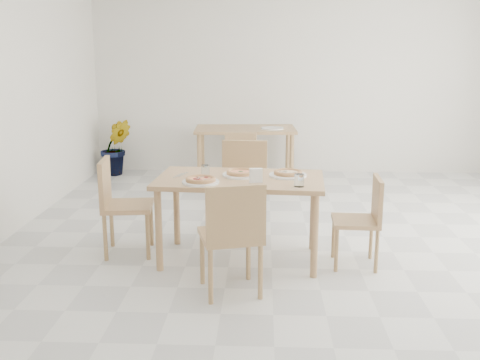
{
  "coord_description": "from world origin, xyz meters",
  "views": [
    {
      "loc": [
        -0.45,
        -4.97,
        1.84
      ],
      "look_at": [
        -0.66,
        -0.23,
        0.73
      ],
      "focal_mm": 42.0,
      "sensor_mm": 36.0,
      "label": 1
    }
  ],
  "objects_px": {
    "second_table": "(245,134)",
    "chair_back_s": "(242,158)",
    "chair_north": "(243,181)",
    "tumbler_b": "(299,180)",
    "potted_plant": "(116,147)",
    "chair_west": "(118,199)",
    "pizza_pepperoni": "(201,179)",
    "pizza_mushroom": "(288,173)",
    "chair_back_n": "(247,139)",
    "plate_margherita": "(241,175)",
    "main_table": "(240,187)",
    "plate_mushroom": "(288,175)",
    "napkin_holder": "(256,176)",
    "plate_empty": "(272,128)",
    "chair_south": "(233,231)",
    "chair_east": "(364,215)",
    "plate_pepperoni": "(201,182)",
    "pizza_margherita": "(241,172)",
    "tumbler_a": "(205,170)"
  },
  "relations": [
    {
      "from": "second_table",
      "to": "chair_back_s",
      "type": "height_order",
      "value": "chair_back_s"
    },
    {
      "from": "chair_north",
      "to": "tumbler_b",
      "type": "distance_m",
      "value": 1.22
    },
    {
      "from": "potted_plant",
      "to": "chair_west",
      "type": "bearing_deg",
      "value": -74.89
    },
    {
      "from": "pizza_pepperoni",
      "to": "potted_plant",
      "type": "distance_m",
      "value": 3.99
    },
    {
      "from": "pizza_mushroom",
      "to": "chair_back_n",
      "type": "relative_size",
      "value": 0.37
    },
    {
      "from": "chair_west",
      "to": "pizza_pepperoni",
      "type": "distance_m",
      "value": 0.9
    },
    {
      "from": "chair_back_s",
      "to": "potted_plant",
      "type": "distance_m",
      "value": 2.18
    },
    {
      "from": "plate_margherita",
      "to": "second_table",
      "type": "bearing_deg",
      "value": 91.23
    },
    {
      "from": "main_table",
      "to": "plate_mushroom",
      "type": "relative_size",
      "value": 4.52
    },
    {
      "from": "pizza_mushroom",
      "to": "napkin_holder",
      "type": "xyz_separation_m",
      "value": [
        -0.28,
        -0.29,
        0.03
      ]
    },
    {
      "from": "second_table",
      "to": "plate_empty",
      "type": "relative_size",
      "value": 4.59
    },
    {
      "from": "napkin_holder",
      "to": "chair_west",
      "type": "bearing_deg",
      "value": 155.31
    },
    {
      "from": "chair_south",
      "to": "plate_mushroom",
      "type": "bearing_deg",
      "value": -133.2
    },
    {
      "from": "chair_east",
      "to": "pizza_pepperoni",
      "type": "bearing_deg",
      "value": -82.46
    },
    {
      "from": "chair_south",
      "to": "plate_mushroom",
      "type": "height_order",
      "value": "chair_south"
    },
    {
      "from": "napkin_holder",
      "to": "chair_back_n",
      "type": "bearing_deg",
      "value": 83.0
    },
    {
      "from": "plate_mushroom",
      "to": "plate_pepperoni",
      "type": "relative_size",
      "value": 1.07
    },
    {
      "from": "plate_empty",
      "to": "pizza_margherita",
      "type": "bearing_deg",
      "value": -96.01
    },
    {
      "from": "plate_margherita",
      "to": "plate_empty",
      "type": "bearing_deg",
      "value": 83.99
    },
    {
      "from": "plate_mushroom",
      "to": "plate_pepperoni",
      "type": "height_order",
      "value": "same"
    },
    {
      "from": "chair_back_n",
      "to": "pizza_margherita",
      "type": "bearing_deg",
      "value": -108.74
    },
    {
      "from": "tumbler_a",
      "to": "pizza_pepperoni",
      "type": "bearing_deg",
      "value": -91.95
    },
    {
      "from": "plate_mushroom",
      "to": "tumbler_a",
      "type": "height_order",
      "value": "tumbler_a"
    },
    {
      "from": "tumbler_b",
      "to": "second_table",
      "type": "height_order",
      "value": "tumbler_b"
    },
    {
      "from": "chair_south",
      "to": "chair_back_n",
      "type": "relative_size",
      "value": 1.09
    },
    {
      "from": "plate_margherita",
      "to": "tumbler_b",
      "type": "height_order",
      "value": "tumbler_b"
    },
    {
      "from": "plate_margherita",
      "to": "tumbler_a",
      "type": "xyz_separation_m",
      "value": [
        -0.31,
        0.0,
        0.04
      ]
    },
    {
      "from": "chair_back_s",
      "to": "chair_back_n",
      "type": "xyz_separation_m",
      "value": [
        0.01,
        1.52,
        0.0
      ]
    },
    {
      "from": "chair_north",
      "to": "plate_pepperoni",
      "type": "bearing_deg",
      "value": -104.24
    },
    {
      "from": "pizza_mushroom",
      "to": "plate_mushroom",
      "type": "bearing_deg",
      "value": 180.0
    },
    {
      "from": "chair_west",
      "to": "plate_margherita",
      "type": "bearing_deg",
      "value": -98.72
    },
    {
      "from": "chair_north",
      "to": "tumbler_a",
      "type": "distance_m",
      "value": 0.81
    },
    {
      "from": "plate_mushroom",
      "to": "plate_pepperoni",
      "type": "xyz_separation_m",
      "value": [
        -0.74,
        -0.29,
        0.0
      ]
    },
    {
      "from": "main_table",
      "to": "chair_west",
      "type": "bearing_deg",
      "value": 178.3
    },
    {
      "from": "napkin_holder",
      "to": "plate_mushroom",
      "type": "bearing_deg",
      "value": 36.8
    },
    {
      "from": "chair_north",
      "to": "chair_south",
      "type": "bearing_deg",
      "value": -87.34
    },
    {
      "from": "chair_west",
      "to": "chair_east",
      "type": "bearing_deg",
      "value": -101.97
    },
    {
      "from": "chair_west",
      "to": "pizza_margherita",
      "type": "height_order",
      "value": "chair_west"
    },
    {
      "from": "chair_south",
      "to": "plate_margherita",
      "type": "xyz_separation_m",
      "value": [
        0.03,
        0.83,
        0.24
      ]
    },
    {
      "from": "potted_plant",
      "to": "pizza_pepperoni",
      "type": "bearing_deg",
      "value": -65.09
    },
    {
      "from": "chair_east",
      "to": "second_table",
      "type": "bearing_deg",
      "value": -158.18
    },
    {
      "from": "tumbler_b",
      "to": "chair_back_n",
      "type": "height_order",
      "value": "tumbler_b"
    },
    {
      "from": "pizza_margherita",
      "to": "pizza_pepperoni",
      "type": "xyz_separation_m",
      "value": [
        -0.32,
        -0.29,
        0.0
      ]
    },
    {
      "from": "pizza_mushroom",
      "to": "potted_plant",
      "type": "relative_size",
      "value": 0.36
    },
    {
      "from": "chair_east",
      "to": "pizza_margherita",
      "type": "relative_size",
      "value": 2.39
    },
    {
      "from": "plate_mushroom",
      "to": "pizza_pepperoni",
      "type": "height_order",
      "value": "pizza_pepperoni"
    },
    {
      "from": "pizza_margherita",
      "to": "napkin_holder",
      "type": "xyz_separation_m",
      "value": [
        0.14,
        -0.29,
        0.03
      ]
    },
    {
      "from": "plate_mushroom",
      "to": "napkin_holder",
      "type": "distance_m",
      "value": 0.41
    },
    {
      "from": "pizza_pepperoni",
      "to": "chair_back_s",
      "type": "height_order",
      "value": "chair_back_s"
    },
    {
      "from": "plate_mushroom",
      "to": "chair_back_s",
      "type": "bearing_deg",
      "value": 102.17
    }
  ]
}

